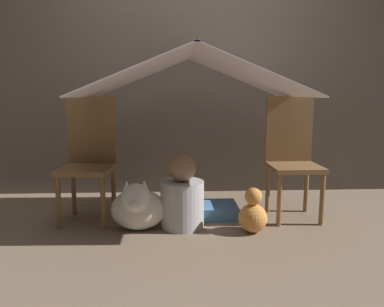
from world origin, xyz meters
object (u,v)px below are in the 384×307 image
at_px(chair_left, 89,155).
at_px(chair_right, 292,154).
at_px(dog, 138,207).
at_px(person_front, 182,197).

height_order(chair_left, chair_right, same).
distance_m(chair_left, dog, 0.59).
relative_size(person_front, dog, 1.36).
xyz_separation_m(chair_right, person_front, (-0.87, -0.22, -0.28)).
bearing_deg(chair_right, person_front, -166.71).
distance_m(chair_right, person_front, 0.94).
bearing_deg(chair_left, person_front, -12.91).
height_order(person_front, dog, person_front).
bearing_deg(chair_left, dog, -33.03).
relative_size(chair_right, dog, 2.37).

